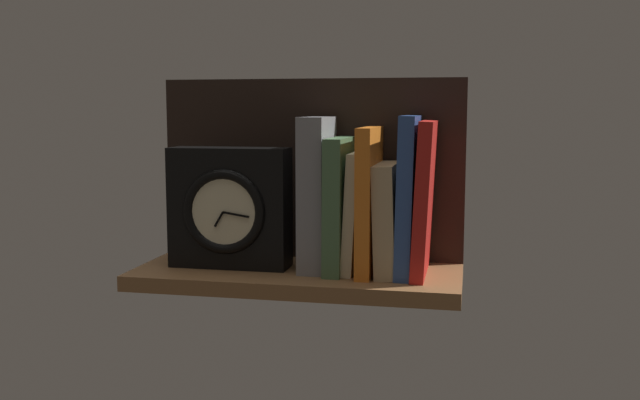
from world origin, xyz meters
TOP-DOWN VIEW (x-y plane):
  - ground_plane at (0.00, 0.00)cm, footprint 54.30×22.16cm
  - back_panel at (0.00, 10.48)cm, footprint 54.30×1.20cm
  - book_gray_chess at (3.00, 1.42)cm, footprint 4.23×12.56cm
  - book_green_romantic at (6.82, 1.42)cm, footprint 2.98×15.24cm
  - book_cream_twain at (9.45, 1.42)cm, footprint 2.73×13.03cm
  - book_orange_pandolfini at (11.82, 1.42)cm, footprint 2.42×16.71cm
  - book_tan_shortstories at (14.95, 1.42)cm, footprint 3.96×15.15cm
  - book_blue_modern at (18.15, 1.42)cm, footprint 2.99×15.59cm
  - book_red_requiem at (20.78, 1.42)cm, footprint 3.21×16.91cm
  - framed_clock at (-11.73, -0.08)cm, footprint 20.27×7.64cm

SIDE VIEW (x-z plane):
  - ground_plane at x=0.00cm, z-range -2.50..0.00cm
  - book_tan_shortstories at x=14.95cm, z-range -0.06..17.94cm
  - book_cream_twain at x=9.45cm, z-range -0.03..19.66cm
  - framed_clock at x=-11.73cm, z-range -0.03..20.23cm
  - book_green_romantic at x=6.82cm, z-range -0.01..22.04cm
  - book_orange_pandolfini at x=11.82cm, z-range 0.00..23.77cm
  - book_red_requiem at x=20.78cm, z-range -0.03..24.85cm
  - book_gray_chess at x=3.00cm, z-range 0.00..25.40cm
  - book_blue_modern at x=18.15cm, z-range -0.02..25.65cm
  - back_panel at x=0.00cm, z-range 0.00..32.00cm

